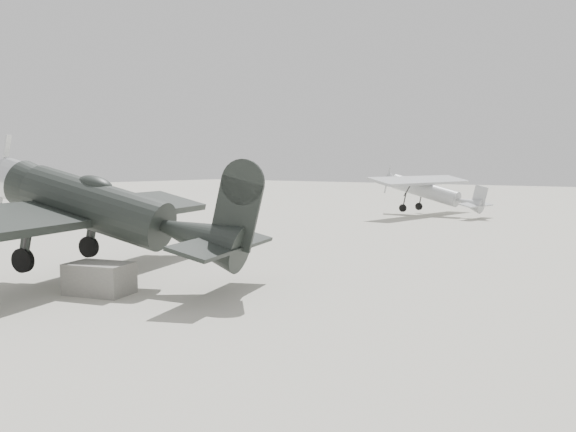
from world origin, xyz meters
name	(u,v)px	position (x,y,z in m)	size (l,w,h in m)	color
ground	(257,277)	(0.00, 0.00, 0.00)	(160.00, 160.00, 0.00)	#A4A191
lowwing_monoplane	(109,211)	(-2.66, -3.17, 2.02)	(8.59, 11.79, 3.82)	black
highwing_monoplane	(429,188)	(-4.15, 22.38, 1.81)	(7.26, 10.21, 2.88)	#9EA0A3
equipment_block	(99,278)	(-1.78, -4.15, 0.40)	(1.61, 1.00, 0.80)	slate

